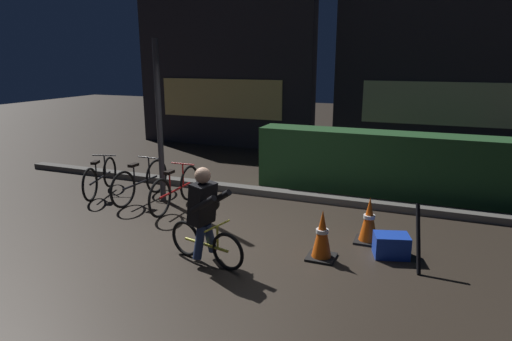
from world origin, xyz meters
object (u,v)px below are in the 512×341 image
at_px(street_post, 159,123).
at_px(parked_bike_leftmost, 100,177).
at_px(parked_bike_center_left, 176,189).
at_px(traffic_cone_near, 322,235).
at_px(traffic_cone_far, 369,221).
at_px(blue_crate, 391,245).
at_px(closed_umbrella, 418,238).
at_px(parked_bike_left_mid, 141,182).
at_px(cyclist, 205,215).

height_order(street_post, parked_bike_leftmost, street_post).
relative_size(parked_bike_leftmost, parked_bike_center_left, 0.91).
relative_size(parked_bike_center_left, traffic_cone_near, 2.44).
height_order(parked_bike_leftmost, parked_bike_center_left, parked_bike_center_left).
xyz_separation_m(traffic_cone_far, blue_crate, (0.35, -0.36, -0.17)).
relative_size(street_post, traffic_cone_far, 4.32).
xyz_separation_m(traffic_cone_near, closed_umbrella, (1.15, 0.15, 0.08)).
height_order(parked_bike_center_left, traffic_cone_far, parked_bike_center_left).
bearing_deg(traffic_cone_near, parked_bike_center_left, 160.25).
bearing_deg(parked_bike_leftmost, parked_bike_left_mid, -109.27).
bearing_deg(parked_bike_leftmost, parked_bike_center_left, -114.22).
xyz_separation_m(parked_bike_leftmost, cyclist, (3.25, -1.84, 0.30)).
xyz_separation_m(parked_bike_leftmost, blue_crate, (5.43, -0.81, -0.17)).
distance_m(parked_bike_center_left, cyclist, 2.22).
xyz_separation_m(parked_bike_left_mid, cyclist, (2.31, -1.82, 0.29)).
xyz_separation_m(parked_bike_left_mid, traffic_cone_far, (4.14, -0.42, -0.02)).
height_order(traffic_cone_near, closed_umbrella, closed_umbrella).
height_order(parked_bike_leftmost, parked_bike_left_mid, parked_bike_left_mid).
bearing_deg(closed_umbrella, street_post, 60.14).
height_order(parked_bike_leftmost, cyclist, cyclist).
distance_m(traffic_cone_far, cyclist, 2.33).
bearing_deg(street_post, traffic_cone_far, -8.13).
bearing_deg(parked_bike_leftmost, blue_crate, -116.35).
relative_size(parked_bike_left_mid, blue_crate, 3.69).
height_order(parked_bike_left_mid, closed_umbrella, closed_umbrella).
bearing_deg(parked_bike_left_mid, closed_umbrella, -100.53).
bearing_deg(parked_bike_center_left, cyclist, -138.89).
bearing_deg(closed_umbrella, parked_bike_leftmost, 64.30).
xyz_separation_m(parked_bike_left_mid, parked_bike_center_left, (0.85, -0.18, -0.00)).
height_order(street_post, parked_bike_center_left, street_post).
relative_size(street_post, parked_bike_left_mid, 1.76).
bearing_deg(traffic_cone_near, cyclist, -154.93).
xyz_separation_m(parked_bike_center_left, blue_crate, (3.64, -0.61, -0.19)).
bearing_deg(cyclist, traffic_cone_near, 38.60).
bearing_deg(traffic_cone_far, cyclist, -142.76).
bearing_deg(closed_umbrella, traffic_cone_near, 82.13).
bearing_deg(closed_umbrella, traffic_cone_far, 32.15).
xyz_separation_m(parked_bike_left_mid, traffic_cone_near, (3.66, -1.19, -0.02)).
distance_m(parked_bike_leftmost, parked_bike_left_mid, 0.94).
bearing_deg(street_post, cyclist, -45.28).
height_order(blue_crate, closed_umbrella, closed_umbrella).
xyz_separation_m(parked_bike_leftmost, closed_umbrella, (5.75, -1.06, 0.08)).
xyz_separation_m(parked_bike_leftmost, traffic_cone_far, (5.09, -0.44, -0.00)).
height_order(traffic_cone_near, cyclist, cyclist).
relative_size(street_post, parked_bike_leftmost, 1.94).
bearing_deg(traffic_cone_far, street_post, 171.87).
bearing_deg(parked_bike_left_mid, traffic_cone_far, -94.19).
xyz_separation_m(street_post, cyclist, (1.91, -1.93, -0.80)).
relative_size(parked_bike_left_mid, traffic_cone_far, 2.46).
xyz_separation_m(street_post, traffic_cone_far, (3.75, -0.54, -1.11)).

